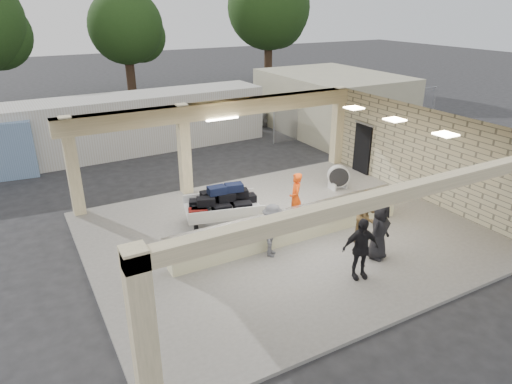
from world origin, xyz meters
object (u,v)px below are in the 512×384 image
baggage_counter (293,225)px  container_white (140,122)px  drum_fan (338,176)px  car_white_b (313,105)px  passenger_a (367,216)px  passenger_d (379,230)px  car_white_a (271,108)px  luggage_cart (222,204)px  passenger_b (360,248)px  car_dark (225,110)px  passenger_c (272,230)px  baggage_handler (296,198)px

baggage_counter → container_white: size_ratio=0.64×
drum_fan → car_white_b: bearing=89.6°
drum_fan → passenger_a: size_ratio=0.56×
car_white_b → passenger_d: bearing=132.2°
baggage_counter → car_white_a: size_ratio=1.69×
luggage_cart → passenger_a: 4.62m
passenger_b → container_white: size_ratio=0.14×
baggage_counter → car_dark: (4.90, 15.32, 0.06)m
luggage_cart → passenger_c: 2.47m
car_white_b → passenger_c: bearing=122.6°
passenger_b → passenger_c: bearing=140.2°
passenger_c → car_white_a: (8.76, 14.81, -0.21)m
passenger_d → car_white_a: 17.50m
car_white_b → car_dark: (-5.67, 1.58, -0.08)m
baggage_counter → passenger_b: (0.41, -2.60, 0.38)m
baggage_handler → passenger_b: (-0.33, -3.59, -0.01)m
passenger_c → car_dark: passenger_c is taller
passenger_b → car_white_a: passenger_b is taller
baggage_counter → car_dark: car_dark is taller
luggage_cart → passenger_b: passenger_b is taller
passenger_a → passenger_d: 0.96m
baggage_handler → car_white_a: bearing=178.8°
passenger_b → passenger_c: size_ratio=1.08×
baggage_counter → drum_fan: baggage_counter is taller
baggage_counter → baggage_handler: baggage_handler is taller
baggage_handler → container_white: container_white is taller
baggage_counter → car_white_b: car_white_b is taller
drum_fan → passenger_d: size_ratio=0.55×
car_white_a → passenger_c: bearing=131.5°
baggage_handler → passenger_a: size_ratio=1.03×
passenger_b → car_dark: (4.49, 17.93, -0.32)m
baggage_handler → passenger_b: bearing=21.3°
passenger_b → passenger_d: (1.15, 0.53, -0.00)m
drum_fan → car_white_b: 12.93m
baggage_counter → passenger_d: passenger_d is taller
drum_fan → car_white_a: size_ratio=0.20×
container_white → baggage_counter: bearing=-85.1°
passenger_b → car_white_b: size_ratio=0.38×
passenger_b → passenger_a: bearing=59.1°
luggage_cart → passenger_d: bearing=-38.5°
luggage_cart → car_dark: bearing=78.5°
luggage_cart → passenger_a: bearing=-28.2°
passenger_c → container_white: size_ratio=0.13×
container_white → baggage_handler: bearing=-80.8°
luggage_cart → drum_fan: (5.38, 0.74, -0.27)m
luggage_cart → passenger_b: size_ratio=1.58×
passenger_c → container_white: 12.46m
drum_fan → container_white: size_ratio=0.07×
passenger_b → baggage_handler: bearing=100.4°
baggage_counter → container_white: 12.05m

